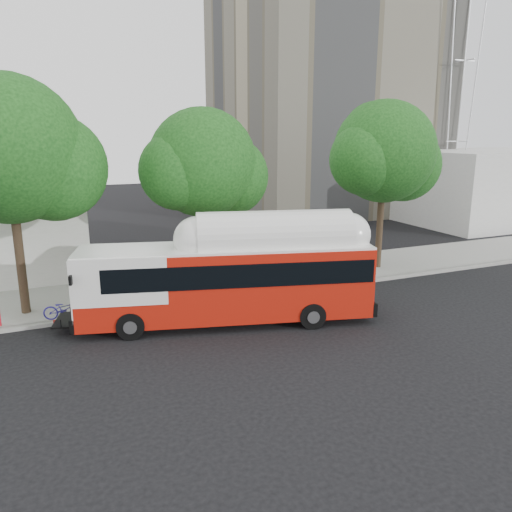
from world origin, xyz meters
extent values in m
plane|color=black|center=(0.00, 0.00, 0.00)|extent=(120.00, 120.00, 0.00)
cube|color=gray|center=(0.00, 6.50, 0.07)|extent=(60.00, 5.00, 0.15)
cube|color=gray|center=(0.00, 3.90, 0.07)|extent=(60.00, 0.30, 0.15)
cube|color=#9E1A11|center=(-3.00, 3.90, 0.08)|extent=(10.00, 0.32, 0.16)
cylinder|color=#2D2116|center=(-9.00, 5.50, 3.04)|extent=(0.36, 0.36, 6.08)
sphere|color=#113C11|center=(-9.00, 5.50, 6.84)|extent=(5.80, 5.80, 5.80)
sphere|color=#113C11|center=(-7.41, 5.70, 6.08)|extent=(4.35, 4.35, 4.35)
cylinder|color=#2D2116|center=(-1.00, 6.00, 2.72)|extent=(0.36, 0.36, 5.44)
sphere|color=#113C11|center=(-1.00, 6.00, 6.12)|extent=(5.00, 5.00, 5.00)
sphere|color=#113C11|center=(0.38, 6.20, 5.44)|extent=(3.75, 3.75, 3.75)
cylinder|color=#2D2116|center=(9.00, 5.80, 2.88)|extent=(0.36, 0.36, 5.76)
sphere|color=#113C11|center=(9.00, 5.80, 6.48)|extent=(5.40, 5.40, 5.40)
sphere|color=#113C11|center=(10.48, 6.00, 5.76)|extent=(4.05, 4.05, 4.05)
cube|color=tan|center=(18.00, 28.00, 17.50)|extent=(18.00, 18.00, 35.00)
cube|color=silver|center=(30.00, 16.00, 3.00)|extent=(20.00, 12.00, 6.00)
cube|color=#B7190C|center=(-1.50, 1.48, 1.71)|extent=(11.63, 5.19, 2.75)
cube|color=black|center=(-1.04, 1.36, 2.28)|extent=(10.55, 4.97, 0.90)
cube|color=white|center=(-1.50, 1.48, 3.12)|extent=(11.62, 5.12, 0.09)
cube|color=white|center=(0.34, 1.01, 3.37)|extent=(6.35, 3.33, 0.52)
cube|color=black|center=(-7.52, 3.01, 0.47)|extent=(1.16, 1.84, 0.06)
imported|color=navy|center=(-7.52, 3.01, 0.93)|extent=(0.95, 1.72, 0.86)
camera|label=1|loc=(-7.84, -16.40, 7.47)|focal=35.00mm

